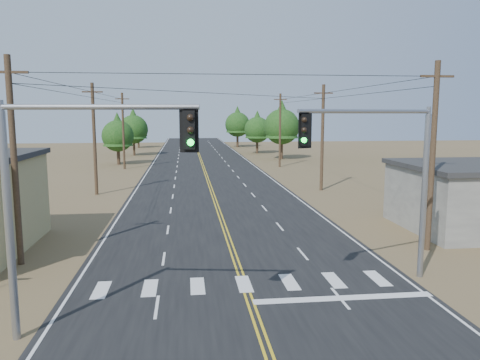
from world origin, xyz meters
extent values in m
cube|color=black|center=(0.00, 30.00, 0.01)|extent=(15.00, 200.00, 0.02)
cylinder|color=#4C3826|center=(-10.50, 12.00, 5.00)|extent=(0.30, 0.30, 10.00)
cube|color=#4C3826|center=(-10.50, 12.00, 9.20)|extent=(1.80, 0.12, 0.12)
cylinder|color=#4C3826|center=(-10.50, 32.00, 5.00)|extent=(0.30, 0.30, 10.00)
cube|color=#4C3826|center=(-10.50, 32.00, 9.20)|extent=(1.80, 0.12, 0.12)
cylinder|color=#4C3826|center=(-10.50, 52.00, 5.00)|extent=(0.30, 0.30, 10.00)
cube|color=#4C3826|center=(-10.50, 52.00, 9.20)|extent=(1.80, 0.12, 0.12)
cylinder|color=#4C3826|center=(10.50, 12.00, 5.00)|extent=(0.30, 0.30, 10.00)
cube|color=#4C3826|center=(10.50, 12.00, 9.20)|extent=(1.80, 0.12, 0.12)
cylinder|color=#4C3826|center=(10.50, 32.00, 5.00)|extent=(0.30, 0.30, 10.00)
cube|color=#4C3826|center=(10.50, 32.00, 9.20)|extent=(1.80, 0.12, 0.12)
cylinder|color=#4C3826|center=(10.50, 52.00, 5.00)|extent=(0.30, 0.30, 10.00)
cube|color=#4C3826|center=(10.50, 52.00, 9.20)|extent=(1.80, 0.12, 0.12)
cylinder|color=gray|center=(-8.00, 4.00, 3.70)|extent=(0.25, 0.25, 7.39)
cylinder|color=gray|center=(-8.00, 4.00, 7.39)|extent=(0.19, 0.19, 0.63)
cylinder|color=gray|center=(-4.99, 3.52, 7.50)|extent=(6.05, 1.12, 0.17)
cube|color=black|center=(-2.29, 3.10, 6.81)|extent=(0.41, 0.37, 1.16)
sphere|color=black|center=(-2.26, 2.91, 7.18)|extent=(0.21, 0.21, 0.21)
sphere|color=black|center=(-2.26, 2.91, 6.81)|extent=(0.21, 0.21, 0.21)
sphere|color=#0CE533|center=(-2.26, 2.91, 6.44)|extent=(0.21, 0.21, 0.21)
cylinder|color=gray|center=(8.00, 8.04, 3.64)|extent=(0.25, 0.25, 7.28)
cylinder|color=gray|center=(8.00, 8.04, 7.28)|extent=(0.19, 0.19, 0.62)
cylinder|color=gray|center=(4.82, 6.75, 7.39)|extent=(6.43, 2.73, 0.17)
cube|color=black|center=(1.93, 5.58, 6.71)|extent=(0.45, 0.43, 1.14)
sphere|color=black|center=(1.86, 5.41, 7.08)|extent=(0.21, 0.21, 0.21)
sphere|color=black|center=(1.86, 5.41, 6.71)|extent=(0.21, 0.21, 0.21)
sphere|color=#0CE533|center=(1.86, 5.41, 6.35)|extent=(0.21, 0.21, 0.21)
cylinder|color=#3F2D1E|center=(-12.01, 57.55, 1.35)|extent=(0.47, 0.47, 2.71)
cone|color=#154112|center=(-12.01, 57.55, 5.12)|extent=(4.21, 4.21, 4.81)
sphere|color=#154112|center=(-12.01, 57.55, 4.14)|extent=(4.51, 4.51, 4.51)
cylinder|color=#3F2D1E|center=(-11.35, 72.36, 1.50)|extent=(0.39, 0.39, 2.99)
cone|color=#154112|center=(-11.35, 72.36, 5.65)|extent=(4.65, 4.65, 5.32)
sphere|color=#154112|center=(-11.35, 72.36, 4.57)|extent=(4.99, 4.99, 4.99)
cylinder|color=#3F2D1E|center=(-12.40, 91.33, 1.26)|extent=(0.39, 0.39, 2.52)
cone|color=#154112|center=(-12.40, 91.33, 4.75)|extent=(3.91, 3.91, 4.47)
sphere|color=#154112|center=(-12.40, 91.33, 3.84)|extent=(4.19, 4.19, 4.19)
cylinder|color=#3F2D1E|center=(13.00, 62.92, 1.71)|extent=(0.50, 0.50, 3.41)
cone|color=#154112|center=(13.00, 62.92, 6.44)|extent=(5.30, 5.30, 6.06)
sphere|color=#154112|center=(13.00, 62.92, 5.21)|extent=(5.68, 5.68, 5.68)
cylinder|color=#3F2D1E|center=(10.79, 74.26, 1.42)|extent=(0.46, 0.46, 2.85)
cone|color=#154112|center=(10.79, 74.26, 5.38)|extent=(4.43, 4.43, 5.06)
sphere|color=#154112|center=(10.79, 74.26, 4.35)|extent=(4.74, 4.74, 4.74)
cylinder|color=#3F2D1E|center=(9.00, 91.02, 1.62)|extent=(0.50, 0.50, 3.23)
cone|color=#154112|center=(9.00, 91.02, 6.10)|extent=(5.02, 5.02, 5.74)
sphere|color=#154112|center=(9.00, 91.02, 4.94)|extent=(5.38, 5.38, 5.38)
camera|label=1|loc=(-2.42, -11.16, 7.30)|focal=35.00mm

